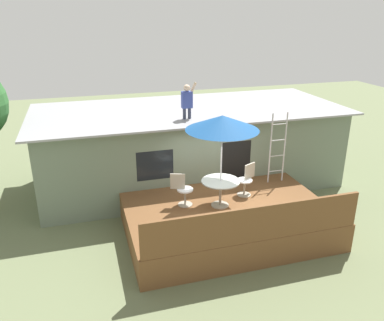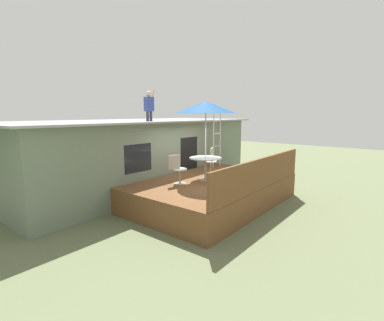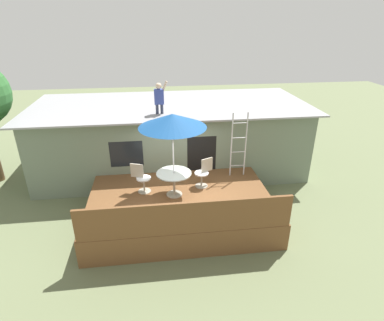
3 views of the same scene
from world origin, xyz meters
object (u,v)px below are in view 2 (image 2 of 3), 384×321
object	(u,v)px
patio_table	(205,162)
step_ladder	(217,140)
patio_umbrella	(206,107)
patio_chair_left	(178,170)
patio_chair_right	(211,161)
person_figure	(149,104)

from	to	relation	value
patio_table	step_ladder	size ratio (longest dim) A/B	0.47
patio_umbrella	patio_chair_left	bearing A→B (deg)	160.93
patio_chair_right	step_ladder	bearing A→B (deg)	-179.79
step_ladder	patio_chair_left	bearing A→B (deg)	-167.49
person_figure	patio_chair_right	bearing A→B (deg)	-55.98
patio_umbrella	patio_chair_right	distance (m)	2.17
step_ladder	patio_chair_right	world-z (taller)	step_ladder
person_figure	step_ladder	bearing A→B (deg)	-26.53
patio_table	person_figure	bearing A→B (deg)	96.90
patio_chair_left	patio_chair_right	xyz separation A→B (m)	(1.94, 0.11, 0.00)
patio_chair_left	patio_chair_right	world-z (taller)	same
patio_table	step_ladder	bearing A→B (deg)	25.22
patio_chair_left	patio_chair_right	distance (m)	1.94
step_ladder	patio_chair_right	size ratio (longest dim) A/B	2.39
patio_chair_left	patio_umbrella	bearing A→B (deg)	0.00
step_ladder	patio_chair_right	xyz separation A→B (m)	(-1.25, -0.59, -0.64)
step_ladder	patio_chair_right	distance (m)	1.53
patio_table	patio_chair_right	bearing A→B (deg)	25.10
patio_umbrella	step_ladder	bearing A→B (deg)	25.22
patio_umbrella	patio_chair_right	world-z (taller)	patio_umbrella
person_figure	patio_umbrella	bearing A→B (deg)	-83.10
step_ladder	patio_chair_left	xyz separation A→B (m)	(-3.19, -0.71, -0.64)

